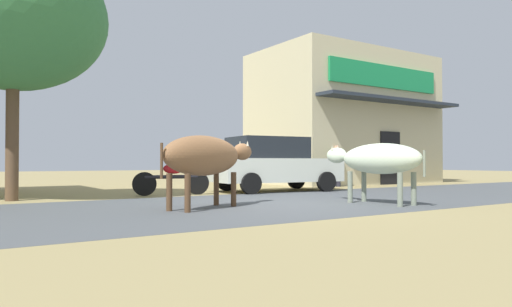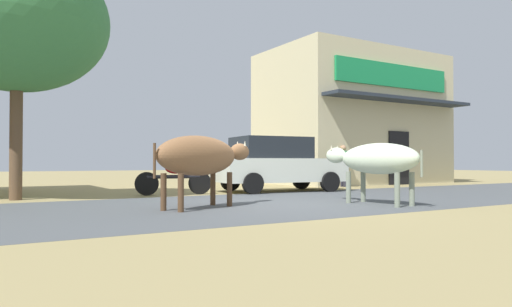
# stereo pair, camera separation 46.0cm
# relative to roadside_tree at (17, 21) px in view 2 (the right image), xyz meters

# --- Properties ---
(ground) EXTENTS (80.00, 80.00, 0.00)m
(ground) POSITION_rel_roadside_tree_xyz_m (4.67, -3.79, -4.24)
(ground) COLOR #978756
(asphalt_road) EXTENTS (72.00, 5.72, 0.00)m
(asphalt_road) POSITION_rel_roadside_tree_xyz_m (4.67, -3.79, -4.24)
(asphalt_road) COLOR #4C5053
(asphalt_road) RESTS_ON ground
(storefront_right_club) EXTENTS (7.47, 5.51, 5.48)m
(storefront_right_club) POSITION_rel_roadside_tree_xyz_m (13.22, 2.82, -1.50)
(storefront_right_club) COLOR beige
(storefront_right_club) RESTS_ON ground
(roadside_tree) EXTENTS (4.23, 4.23, 5.94)m
(roadside_tree) POSITION_rel_roadside_tree_xyz_m (0.00, 0.00, 0.00)
(roadside_tree) COLOR brown
(roadside_tree) RESTS_ON ground
(parked_hatchback_car) EXTENTS (4.07, 2.24, 1.64)m
(parked_hatchback_car) POSITION_rel_roadside_tree_xyz_m (7.06, -0.48, -3.40)
(parked_hatchback_car) COLOR silver
(parked_hatchback_car) RESTS_ON ground
(parked_motorcycle) EXTENTS (2.04, 0.51, 1.06)m
(parked_motorcycle) POSITION_rel_roadside_tree_xyz_m (3.83, -0.35, -3.77)
(parked_motorcycle) COLOR black
(parked_motorcycle) RESTS_ON ground
(cow_near_brown) EXTENTS (2.61, 1.44, 1.41)m
(cow_near_brown) POSITION_rel_roadside_tree_xyz_m (2.91, -4.02, -3.24)
(cow_near_brown) COLOR brown
(cow_near_brown) RESTS_ON ground
(cow_far_dark) EXTENTS (0.89, 2.54, 1.29)m
(cow_far_dark) POSITION_rel_roadside_tree_xyz_m (6.43, -5.21, -3.29)
(cow_far_dark) COLOR beige
(cow_far_dark) RESTS_ON ground
(pedestrian_by_shop) EXTENTS (0.47, 0.61, 1.50)m
(pedestrian_by_shop) POSITION_rel_roadside_tree_xyz_m (10.58, 0.46, -3.37)
(pedestrian_by_shop) COLOR #262633
(pedestrian_by_shop) RESTS_ON ground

